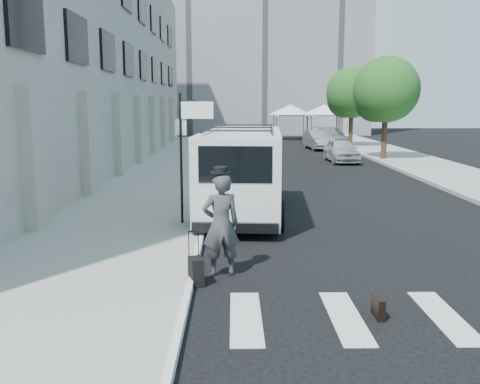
{
  "coord_description": "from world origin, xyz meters",
  "views": [
    {
      "loc": [
        -1.19,
        -11.1,
        3.41
      ],
      "look_at": [
        -1.04,
        1.41,
        1.3
      ],
      "focal_mm": 40.0,
      "sensor_mm": 36.0,
      "label": 1
    }
  ],
  "objects_px": {
    "parked_car_b": "(318,140)",
    "businessman": "(221,225)",
    "suitcase": "(196,271)",
    "briefcase": "(378,307)",
    "parked_car_c": "(330,137)",
    "cargo_van": "(242,172)",
    "parked_car_a": "(341,150)"
  },
  "relations": [
    {
      "from": "parked_car_b",
      "to": "businessman",
      "type": "bearing_deg",
      "value": -108.42
    },
    {
      "from": "suitcase",
      "to": "businessman",
      "type": "bearing_deg",
      "value": 33.99
    },
    {
      "from": "briefcase",
      "to": "parked_car_c",
      "type": "relative_size",
      "value": 0.09
    },
    {
      "from": "briefcase",
      "to": "parked_car_b",
      "type": "distance_m",
      "value": 31.08
    },
    {
      "from": "cargo_van",
      "to": "parked_car_c",
      "type": "xyz_separation_m",
      "value": [
        7.41,
        26.19,
        -0.6
      ]
    },
    {
      "from": "businessman",
      "to": "cargo_van",
      "type": "relative_size",
      "value": 0.29
    },
    {
      "from": "briefcase",
      "to": "suitcase",
      "type": "bearing_deg",
      "value": 152.7
    },
    {
      "from": "parked_car_a",
      "to": "businessman",
      "type": "bearing_deg",
      "value": -109.28
    },
    {
      "from": "businessman",
      "to": "cargo_van",
      "type": "xyz_separation_m",
      "value": [
        0.52,
        5.9,
        0.29
      ]
    },
    {
      "from": "suitcase",
      "to": "parked_car_a",
      "type": "relative_size",
      "value": 0.26
    },
    {
      "from": "parked_car_a",
      "to": "parked_car_b",
      "type": "relative_size",
      "value": 0.94
    },
    {
      "from": "parked_car_a",
      "to": "parked_car_c",
      "type": "xyz_separation_m",
      "value": [
        1.49,
        11.8,
        0.05
      ]
    },
    {
      "from": "suitcase",
      "to": "parked_car_b",
      "type": "distance_m",
      "value": 30.09
    },
    {
      "from": "parked_car_c",
      "to": "businessman",
      "type": "bearing_deg",
      "value": -111.15
    },
    {
      "from": "briefcase",
      "to": "suitcase",
      "type": "xyz_separation_m",
      "value": [
        -3.02,
        1.55,
        0.1
      ]
    },
    {
      "from": "briefcase",
      "to": "parked_car_a",
      "type": "bearing_deg",
      "value": 79.98
    },
    {
      "from": "businessman",
      "to": "cargo_van",
      "type": "distance_m",
      "value": 5.93
    },
    {
      "from": "briefcase",
      "to": "suitcase",
      "type": "height_order",
      "value": "suitcase"
    },
    {
      "from": "parked_car_b",
      "to": "parked_car_a",
      "type": "bearing_deg",
      "value": -95.77
    },
    {
      "from": "briefcase",
      "to": "parked_car_c",
      "type": "distance_m",
      "value": 34.66
    },
    {
      "from": "cargo_van",
      "to": "parked_car_b",
      "type": "relative_size",
      "value": 1.67
    },
    {
      "from": "businessman",
      "to": "parked_car_b",
      "type": "distance_m",
      "value": 29.41
    },
    {
      "from": "businessman",
      "to": "suitcase",
      "type": "relative_size",
      "value": 2.0
    },
    {
      "from": "briefcase",
      "to": "parked_car_b",
      "type": "xyz_separation_m",
      "value": [
        3.88,
        30.84,
        0.52
      ]
    },
    {
      "from": "cargo_van",
      "to": "parked_car_a",
      "type": "distance_m",
      "value": 15.57
    },
    {
      "from": "suitcase",
      "to": "parked_car_a",
      "type": "height_order",
      "value": "parked_car_a"
    },
    {
      "from": "cargo_van",
      "to": "parked_car_a",
      "type": "bearing_deg",
      "value": 71.64
    },
    {
      "from": "parked_car_b",
      "to": "briefcase",
      "type": "bearing_deg",
      "value": -102.93
    },
    {
      "from": "businessman",
      "to": "briefcase",
      "type": "bearing_deg",
      "value": 125.56
    },
    {
      "from": "businessman",
      "to": "suitcase",
      "type": "bearing_deg",
      "value": 37.99
    },
    {
      "from": "cargo_van",
      "to": "parked_car_c",
      "type": "relative_size",
      "value": 1.42
    },
    {
      "from": "parked_car_a",
      "to": "parked_car_c",
      "type": "relative_size",
      "value": 0.8
    }
  ]
}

